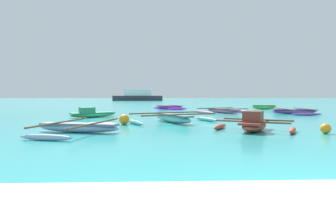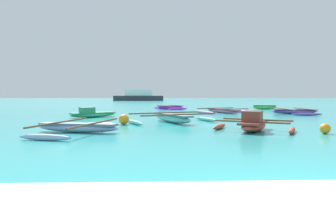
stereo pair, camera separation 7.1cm
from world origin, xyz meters
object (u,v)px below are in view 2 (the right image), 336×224
(moored_boat_0, at_px, (264,107))
(moored_boat_1, at_px, (172,118))
(moored_boat_6, at_px, (170,107))
(distant_ferry, at_px, (139,96))
(mooring_buoy_1, at_px, (124,119))
(moored_boat_5, at_px, (78,127))
(moored_boat_3, at_px, (253,124))
(mooring_buoy_2, at_px, (325,129))
(moored_boat_2, at_px, (295,111))
(moored_boat_7, at_px, (223,111))
(moored_boat_4, at_px, (92,114))

(moored_boat_0, distance_m, moored_boat_1, 16.57)
(moored_boat_6, bearing_deg, distant_ferry, 69.83)
(moored_boat_6, height_order, mooring_buoy_1, mooring_buoy_1)
(moored_boat_5, relative_size, mooring_buoy_1, 9.42)
(moored_boat_3, distance_m, mooring_buoy_2, 2.52)
(moored_boat_5, relative_size, distant_ferry, 0.40)
(moored_boat_6, bearing_deg, moored_boat_0, -31.25)
(moored_boat_2, height_order, mooring_buoy_2, moored_boat_2)
(moored_boat_5, bearing_deg, mooring_buoy_1, 77.66)
(moored_boat_1, xyz_separation_m, moored_boat_2, (9.44, 6.58, -0.04))
(moored_boat_5, distance_m, mooring_buoy_2, 9.17)
(moored_boat_7, relative_size, mooring_buoy_2, 11.61)
(moored_boat_1, bearing_deg, mooring_buoy_2, 25.02)
(moored_boat_2, height_order, moored_boat_5, moored_boat_2)
(moored_boat_1, distance_m, mooring_buoy_1, 2.55)
(moored_boat_0, distance_m, moored_boat_6, 9.18)
(moored_boat_3, xyz_separation_m, mooring_buoy_2, (2.34, -0.92, -0.08))
(moored_boat_0, bearing_deg, moored_boat_7, -113.93)
(moored_boat_3, xyz_separation_m, moored_boat_7, (1.29, 11.44, -0.10))
(moored_boat_2, bearing_deg, moored_boat_7, 168.38)
(moored_boat_5, bearing_deg, moored_boat_4, 112.18)
(moored_boat_5, bearing_deg, moored_boat_0, 65.97)
(moored_boat_2, relative_size, distant_ferry, 0.35)
(moored_boat_2, relative_size, mooring_buoy_2, 10.72)
(moored_boat_2, distance_m, moored_boat_3, 12.09)
(moored_boat_0, distance_m, distant_ferry, 44.96)
(moored_boat_7, bearing_deg, distant_ferry, 168.19)
(moored_boat_3, height_order, mooring_buoy_2, moored_boat_3)
(moored_boat_0, bearing_deg, moored_boat_2, -72.53)
(mooring_buoy_2, bearing_deg, distant_ferry, 99.95)
(moored_boat_1, distance_m, mooring_buoy_2, 7.06)
(moored_boat_2, bearing_deg, moored_boat_6, 141.84)
(moored_boat_4, height_order, moored_boat_7, moored_boat_4)
(moored_boat_0, xyz_separation_m, moored_boat_7, (-5.34, -5.70, -0.06))
(moored_boat_7, xyz_separation_m, mooring_buoy_2, (1.06, -12.36, 0.02))
(distant_ferry, bearing_deg, moored_boat_0, -70.66)
(mooring_buoy_1, bearing_deg, moored_boat_3, -26.58)
(moored_boat_3, xyz_separation_m, mooring_buoy_1, (-5.38, 2.69, -0.02))
(moored_boat_2, distance_m, distant_ferry, 51.45)
(moored_boat_4, distance_m, moored_boat_7, 10.04)
(moored_boat_0, bearing_deg, moored_boat_5, -108.55)
(mooring_buoy_2, bearing_deg, moored_boat_3, 158.47)
(moored_boat_6, bearing_deg, moored_boat_1, -119.93)
(mooring_buoy_1, bearing_deg, moored_boat_7, 52.66)
(distant_ferry, bearing_deg, moored_boat_7, -78.77)
(moored_boat_1, relative_size, moored_boat_7, 1.09)
(mooring_buoy_2, bearing_deg, moored_boat_7, 94.89)
(moored_boat_0, height_order, moored_boat_3, moored_boat_3)
(moored_boat_2, bearing_deg, distant_ferry, 108.04)
(moored_boat_4, distance_m, moored_boat_5, 7.69)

